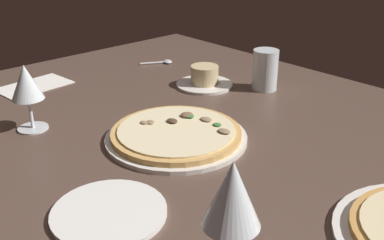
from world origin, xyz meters
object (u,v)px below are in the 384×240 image
at_px(side_plate, 109,212).
at_px(pizza_main, 176,134).
at_px(wine_glass_near, 232,198).
at_px(spoon, 164,62).
at_px(wine_glass_far, 26,85).
at_px(paper_menu, 34,86).
at_px(ramekin_on_saucer, 204,79).
at_px(water_glass, 265,72).

bearing_deg(side_plate, pizza_main, 117.22).
distance_m(wine_glass_near, spoon, 1.01).
relative_size(wine_glass_far, side_plate, 0.81).
relative_size(wine_glass_far, paper_menu, 0.78).
bearing_deg(wine_glass_far, ramekin_on_saucer, 83.38).
xyz_separation_m(side_plate, paper_menu, (-0.68, 0.18, -0.00)).
distance_m(wine_glass_near, side_plate, 0.26).
bearing_deg(paper_menu, side_plate, -20.51).
bearing_deg(wine_glass_near, water_glass, 125.60).
relative_size(ramekin_on_saucer, side_plate, 0.85).
relative_size(ramekin_on_saucer, wine_glass_far, 1.06).
xyz_separation_m(wine_glass_near, spoon, (-0.83, 0.56, -0.12)).
xyz_separation_m(wine_glass_near, side_plate, (-0.23, -0.04, -0.12)).
bearing_deg(pizza_main, wine_glass_near, -31.04).
xyz_separation_m(pizza_main, ramekin_on_saucer, (-0.21, 0.29, 0.01)).
xyz_separation_m(wine_glass_far, spoon, (-0.20, 0.56, -0.10)).
height_order(pizza_main, water_glass, water_glass).
xyz_separation_m(water_glass, spoon, (-0.39, -0.05, -0.05)).
bearing_deg(pizza_main, ramekin_on_saucer, 126.01).
relative_size(ramekin_on_saucer, spoon, 1.56).
height_order(wine_glass_near, water_glass, wine_glass_near).
xyz_separation_m(ramekin_on_saucer, water_glass, (0.13, 0.11, 0.03)).
bearing_deg(pizza_main, water_glass, 100.80).
height_order(ramekin_on_saucer, paper_menu, ramekin_on_saucer).
xyz_separation_m(ramekin_on_saucer, wine_glass_near, (0.58, -0.51, 0.10)).
bearing_deg(ramekin_on_saucer, spoon, 167.82).
height_order(pizza_main, spoon, pizza_main).
bearing_deg(wine_glass_far, wine_glass_near, -0.84).
bearing_deg(ramekin_on_saucer, water_glass, 39.06).
height_order(ramekin_on_saucer, side_plate, ramekin_on_saucer).
relative_size(water_glass, paper_menu, 0.57).
xyz_separation_m(wine_glass_far, water_glass, (0.19, 0.61, -0.06)).
relative_size(wine_glass_far, spoon, 1.47).
relative_size(pizza_main, ramekin_on_saucer, 1.91).
relative_size(pizza_main, side_plate, 1.63).
relative_size(water_glass, side_plate, 0.59).
height_order(ramekin_on_saucer, wine_glass_near, wine_glass_near).
xyz_separation_m(side_plate, spoon, (-0.60, 0.61, 0.00)).
xyz_separation_m(paper_menu, spoon, (0.08, 0.43, 0.00)).
xyz_separation_m(pizza_main, paper_menu, (-0.54, -0.08, -0.01)).
distance_m(water_glass, side_plate, 0.70).
bearing_deg(pizza_main, paper_menu, -171.41).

